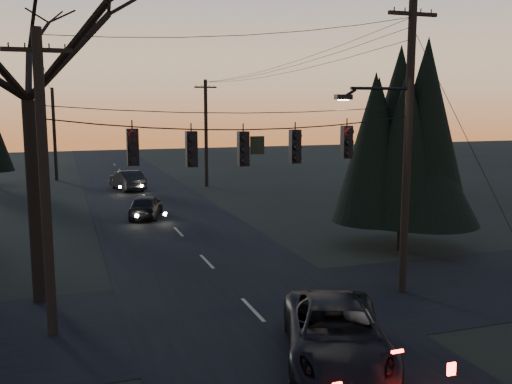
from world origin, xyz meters
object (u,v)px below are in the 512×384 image
object	(u,v)px
bare_tree_left	(23,13)
evergreen_right	(405,145)
utility_pole_right	(402,292)
utility_pole_far_r	(207,186)
sedan_oncoming_b	(127,180)
utility_pole_left	(53,334)
sedan_oncoming_a	(146,206)
suv_near	(336,334)
utility_pole_far_l	(57,180)

from	to	relation	value
bare_tree_left	evergreen_right	distance (m)	15.94
utility_pole_right	bare_tree_left	distance (m)	15.41
utility_pole_right	bare_tree_left	xyz separation A→B (m)	(-11.93, 3.08, 9.26)
utility_pole_far_r	sedan_oncoming_b	size ratio (longest dim) A/B	1.85
utility_pole_far_r	utility_pole_left	bearing A→B (deg)	-112.33
utility_pole_far_r	evergreen_right	bearing A→B (deg)	-82.00
sedan_oncoming_a	sedan_oncoming_b	bearing A→B (deg)	-74.87
sedan_oncoming_a	suv_near	bearing A→B (deg)	111.36
utility_pole_far_r	sedan_oncoming_b	xyz separation A→B (m)	(-6.30, 0.01, 0.76)
utility_pole_left	utility_pole_far_l	bearing A→B (deg)	90.00
utility_pole_left	sedan_oncoming_a	bearing A→B (deg)	73.11
utility_pole_far_r	suv_near	size ratio (longest dim) A/B	1.57
utility_pole_far_r	bare_tree_left	bearing A→B (deg)	-115.58
utility_pole_right	sedan_oncoming_b	size ratio (longest dim) A/B	2.18
utility_pole_far_r	sedan_oncoming_b	distance (m)	6.35
utility_pole_right	utility_pole_far_l	xyz separation A→B (m)	(-11.50, 36.00, 0.00)
utility_pole_left	bare_tree_left	xyz separation A→B (m)	(-0.43, 3.08, 9.26)
utility_pole_right	bare_tree_left	size ratio (longest dim) A/B	0.75
utility_pole_left	sedan_oncoming_b	distance (m)	28.50
utility_pole_right	utility_pole_left	bearing A→B (deg)	180.00
utility_pole_far_l	suv_near	world-z (taller)	utility_pole_far_l
utility_pole_left	utility_pole_far_l	xyz separation A→B (m)	(0.00, 36.00, 0.00)
utility_pole_far_r	suv_near	xyz separation A→B (m)	(-4.70, -32.22, 0.75)
utility_pole_right	evergreen_right	size ratio (longest dim) A/B	1.21
bare_tree_left	suv_near	xyz separation A→B (m)	(7.23, -7.30, -8.51)
utility_pole_right	utility_pole_far_l	bearing A→B (deg)	107.72
sedan_oncoming_b	utility_pole_far_r	bearing A→B (deg)	168.31
utility_pole_far_r	evergreen_right	distance (m)	23.67
utility_pole_far_r	sedan_oncoming_b	world-z (taller)	utility_pole_far_r
utility_pole_far_r	sedan_oncoming_a	xyz separation A→B (m)	(-6.53, -11.64, 0.68)
utility_pole_right	utility_pole_left	size ratio (longest dim) A/B	1.18
suv_near	sedan_oncoming_a	world-z (taller)	suv_near
utility_pole_left	utility_pole_far_l	world-z (taller)	utility_pole_left
bare_tree_left	sedan_oncoming_b	size ratio (longest dim) A/B	2.89
sedan_oncoming_a	utility_pole_left	bearing A→B (deg)	89.39
utility_pole_far_l	evergreen_right	bearing A→B (deg)	-64.56
evergreen_right	sedan_oncoming_b	bearing A→B (deg)	112.52
bare_tree_left	suv_near	world-z (taller)	bare_tree_left
suv_near	sedan_oncoming_b	bearing A→B (deg)	112.76
utility_pole_left	evergreen_right	bearing A→B (deg)	18.89
utility_pole_right	suv_near	world-z (taller)	utility_pole_right
utility_pole_far_l	suv_near	xyz separation A→B (m)	(6.80, -40.22, 0.75)
sedan_oncoming_a	utility_pole_far_r	bearing A→B (deg)	-103.03
utility_pole_right	utility_pole_left	world-z (taller)	utility_pole_right
utility_pole_left	sedan_oncoming_b	size ratio (longest dim) A/B	1.85
utility_pole_left	sedan_oncoming_b	xyz separation A→B (m)	(5.20, 28.01, 0.76)
utility_pole_far_r	sedan_oncoming_a	bearing A→B (deg)	-119.31
utility_pole_right	sedan_oncoming_a	bearing A→B (deg)	111.76
utility_pole_right	utility_pole_left	xyz separation A→B (m)	(-11.50, 0.00, 0.00)
utility_pole_far_l	sedan_oncoming_b	bearing A→B (deg)	-56.94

